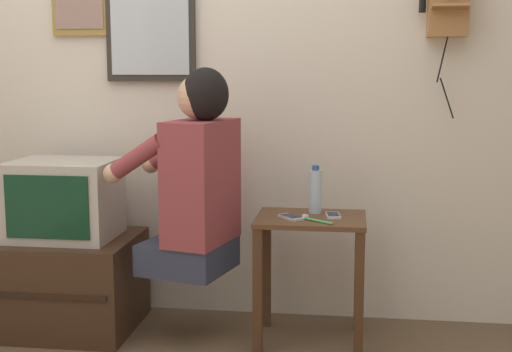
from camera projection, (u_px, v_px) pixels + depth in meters
The scene contains 10 objects.
wall_back at pixel (214, 62), 3.53m from camera, with size 6.80×0.05×2.55m.
side_table at pixel (311, 248), 3.22m from camera, with size 0.49×0.38×0.58m.
person at pixel (196, 179), 3.17m from camera, with size 0.58×0.50×0.92m.
tv_stand at pixel (66, 282), 3.43m from camera, with size 0.67×0.56×0.45m.
television at pixel (64, 199), 3.36m from camera, with size 0.48×0.40×0.37m.
wall_mirror at pixel (150, 14), 3.49m from camera, with size 0.45×0.03×0.66m.
cell_phone_held at pixel (291, 217), 3.16m from camera, with size 0.13×0.13×0.01m.
cell_phone_spare at pixel (333, 215), 3.21m from camera, with size 0.08×0.13×0.01m.
water_bottle at pixel (315, 191), 3.27m from camera, with size 0.06×0.06×0.22m.
toothbrush at pixel (316, 220), 3.10m from camera, with size 0.14×0.11×0.02m.
Camera 1 is at (0.68, -2.29, 1.25)m, focal length 50.00 mm.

